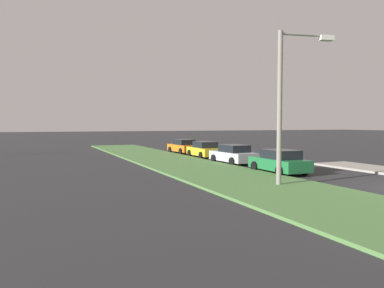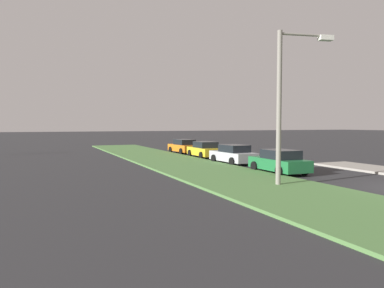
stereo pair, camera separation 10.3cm
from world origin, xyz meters
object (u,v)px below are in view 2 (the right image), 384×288
(parked_car_orange, at_px, (184,146))
(parked_car_silver, at_px, (233,154))
(parked_car_yellow, at_px, (205,150))
(streetlight, at_px, (286,96))
(parked_car_green, at_px, (279,162))

(parked_car_orange, bearing_deg, parked_car_silver, 174.95)
(parked_car_silver, bearing_deg, parked_car_yellow, -5.07)
(parked_car_orange, relative_size, streetlight, 0.59)
(parked_car_green, bearing_deg, streetlight, 147.58)
(streetlight, bearing_deg, parked_car_yellow, -11.00)
(parked_car_silver, bearing_deg, parked_car_orange, -4.32)
(streetlight, bearing_deg, parked_car_green, -33.48)
(parked_car_orange, xyz_separation_m, streetlight, (-21.00, 3.12, 3.67))
(parked_car_green, height_order, parked_car_silver, same)
(parked_car_green, relative_size, parked_car_yellow, 1.00)
(parked_car_orange, height_order, streetlight, streetlight)
(parked_car_silver, relative_size, parked_car_orange, 1.00)
(parked_car_silver, bearing_deg, parked_car_green, 176.57)
(parked_car_yellow, xyz_separation_m, streetlight, (-15.67, 3.05, 3.67))
(parked_car_yellow, xyz_separation_m, parked_car_orange, (5.33, -0.08, 0.00))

